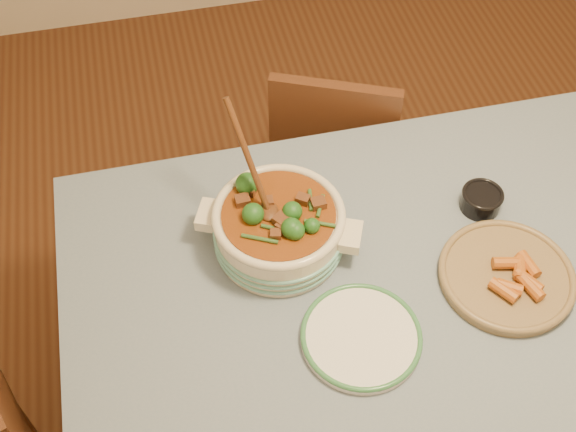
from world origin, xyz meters
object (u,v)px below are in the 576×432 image
object	(u,v)px
dining_table	(416,306)
white_plate	(361,336)
chair_far	(335,148)
fried_plate	(507,274)
condiment_bowl	(481,199)
stew_casserole	(279,225)

from	to	relation	value
dining_table	white_plate	world-z (taller)	white_plate
white_plate	chair_far	distance (m)	0.92
fried_plate	condiment_bowl	bearing A→B (deg)	83.58
dining_table	white_plate	size ratio (longest dim) A/B	5.95
stew_casserole	fried_plate	distance (m)	0.55
chair_far	fried_plate	bearing A→B (deg)	128.24
stew_casserole	chair_far	bearing A→B (deg)	60.76
stew_casserole	fried_plate	bearing A→B (deg)	-23.57
condiment_bowl	fried_plate	world-z (taller)	condiment_bowl
dining_table	chair_far	bearing A→B (deg)	89.72
dining_table	chair_far	xyz separation A→B (m)	(0.00, 0.74, -0.20)
condiment_bowl	white_plate	bearing A→B (deg)	-143.53
white_plate	fried_plate	size ratio (longest dim) A/B	0.81
condiment_bowl	chair_far	world-z (taller)	chair_far
white_plate	stew_casserole	bearing A→B (deg)	112.48
condiment_bowl	fried_plate	size ratio (longest dim) A/B	0.31
dining_table	fried_plate	distance (m)	0.23
chair_far	stew_casserole	bearing A→B (deg)	84.73
dining_table	white_plate	bearing A→B (deg)	-150.03
dining_table	fried_plate	xyz separation A→B (m)	(0.20, -0.03, 0.11)
stew_casserole	fried_plate	world-z (taller)	stew_casserole
dining_table	condiment_bowl	bearing A→B (deg)	41.03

